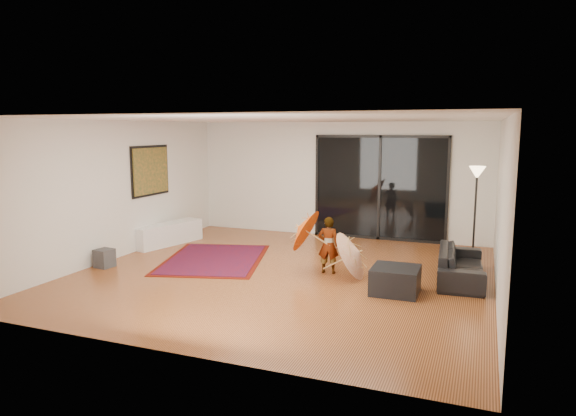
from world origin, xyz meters
The scene contains 17 objects.
floor centered at (0.00, 0.00, 0.00)m, with size 7.00×7.00×0.00m, color #B06030.
ceiling centered at (0.00, 0.00, 2.70)m, with size 7.00×7.00×0.00m, color white.
wall_back centered at (0.00, 3.50, 1.35)m, with size 7.00×7.00×0.00m, color silver.
wall_front centered at (0.00, -3.50, 1.35)m, with size 7.00×7.00×0.00m, color silver.
wall_left centered at (-3.50, 0.00, 1.35)m, with size 7.00×7.00×0.00m, color silver.
wall_right centered at (3.50, 0.00, 1.35)m, with size 7.00×7.00×0.00m, color silver.
sliding_door centered at (1.00, 3.47, 1.20)m, with size 3.06×0.07×2.40m.
painting centered at (-3.46, 1.00, 1.65)m, with size 0.04×1.28×1.08m.
media_console centered at (-3.25, 1.25, 0.24)m, with size 0.43×1.70×0.47m, color white.
speaker centered at (-3.25, -0.80, 0.17)m, with size 0.30×0.30×0.34m, color #424244.
persian_rug centered at (-1.63, 0.42, 0.01)m, with size 2.46×2.96×0.02m.
sofa centered at (2.95, 0.70, 0.27)m, with size 1.85×0.72×0.54m, color black.
ottoman centered at (2.03, -0.38, 0.20)m, with size 0.72×0.72×0.41m, color black.
floor_lamp centered at (3.10, 2.41, 1.44)m, with size 0.31×0.31×1.82m.
child centered at (0.73, 0.32, 0.51)m, with size 0.37×0.24×1.01m, color #999999.
parasol_orange centered at (0.18, 0.27, 0.73)m, with size 0.53×0.82×0.87m.
parasol_white centered at (1.33, 0.17, 0.50)m, with size 0.60×0.88×0.95m.
Camera 1 is at (3.25, -8.19, 2.53)m, focal length 32.00 mm.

